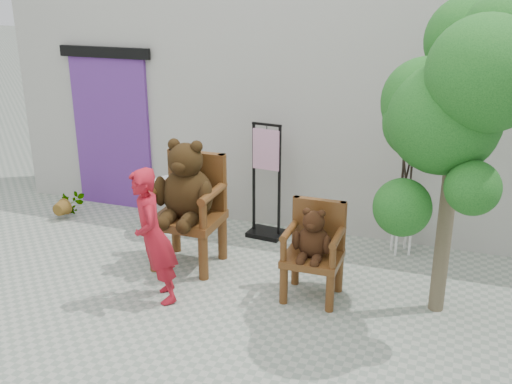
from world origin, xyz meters
TOP-DOWN VIEW (x-y plane):
  - ground_plane at (0.00, 0.00)m, footprint 60.00×60.00m
  - back_wall at (0.00, 3.10)m, footprint 9.00×1.00m
  - doorway at (-3.00, 2.58)m, footprint 1.40×0.11m
  - chair_big at (-1.13, 1.16)m, footprint 0.75×0.81m
  - chair_small at (0.43, 0.91)m, footprint 0.59×0.54m
  - person at (-1.10, 0.26)m, footprint 0.59×0.64m
  - cafe_table at (-1.72, 1.97)m, footprint 0.60×0.60m
  - display_stand at (-0.54, 2.23)m, footprint 0.49×0.40m
  - stool_bucket at (1.20, 2.29)m, footprint 0.32×0.32m
  - tree at (1.69, 0.91)m, footprint 1.38×1.76m
  - potted_plant at (-3.40, 1.91)m, footprint 0.38×0.34m

SIDE VIEW (x-z plane):
  - ground_plane at x=0.00m, z-range 0.00..0.00m
  - potted_plant at x=-3.40m, z-range 0.00..0.41m
  - cafe_table at x=-1.72m, z-range 0.09..0.79m
  - display_stand at x=-0.54m, z-range -0.17..1.34m
  - chair_small at x=0.43m, z-range 0.10..1.13m
  - stool_bucket at x=1.20m, z-range -0.08..1.37m
  - person at x=-1.10m, z-range 0.00..1.46m
  - chair_big at x=-1.13m, z-range 0.11..1.64m
  - doorway at x=-3.00m, z-range 0.00..2.33m
  - back_wall at x=0.00m, z-range 0.00..3.00m
  - tree at x=1.69m, z-range 0.71..3.84m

